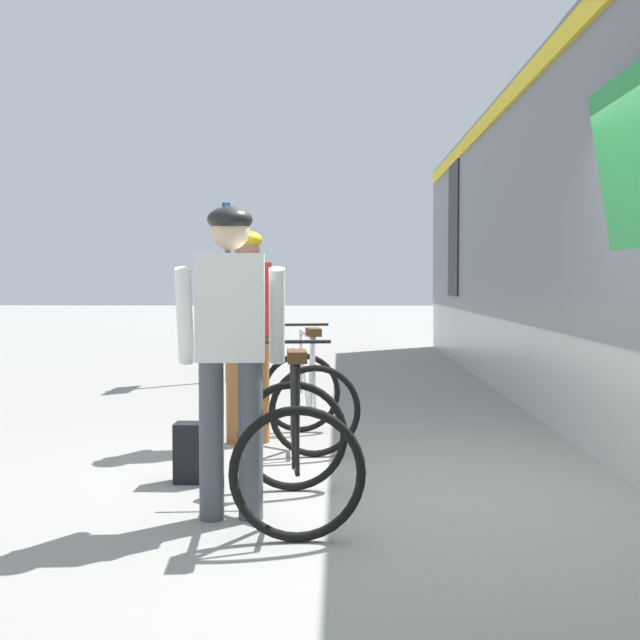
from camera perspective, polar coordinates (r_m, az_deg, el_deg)
ground_plane at (r=5.11m, az=8.39°, el=-12.54°), size 80.00×80.00×0.00m
cyclist_near_in_red at (r=6.67m, az=-5.17°, el=0.24°), size 0.65×0.38×1.76m
cyclist_far_in_white at (r=4.53m, az=-6.36°, el=-0.95°), size 0.63×0.34×1.76m
bicycle_near_white at (r=6.67m, az=-0.89°, el=-5.39°), size 0.87×1.17×0.99m
bicycle_far_black at (r=4.69m, az=-1.79°, el=-8.86°), size 0.79×1.12×0.99m
backpack_on_platform at (r=5.51m, az=-8.79°, el=-9.27°), size 0.28×0.18×0.40m
platform_sign_post at (r=10.90m, az=-6.56°, el=4.19°), size 0.08×0.70×2.40m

